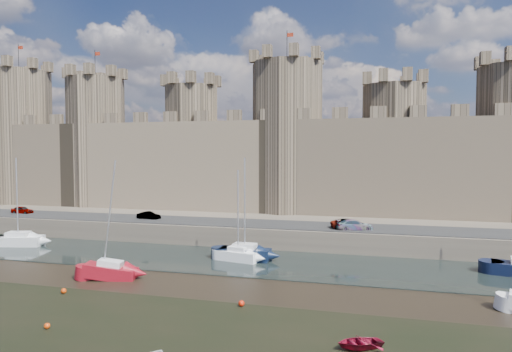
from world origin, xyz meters
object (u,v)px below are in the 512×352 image
object	(u,v)px
car_1	(149,216)
sailboat_0	(18,239)
sailboat_2	(238,254)
sailboat_4	(111,270)
car_0	(22,210)
car_3	(349,224)
sailboat_1	(245,252)
car_2	(354,225)

from	to	relation	value
car_1	sailboat_0	size ratio (longest dim) A/B	0.30
sailboat_2	sailboat_0	bearing A→B (deg)	-169.40
sailboat_2	sailboat_4	size ratio (longest dim) A/B	0.89
car_1	sailboat_4	size ratio (longest dim) A/B	0.29
car_0	car_1	size ratio (longest dim) A/B	1.02
car_3	sailboat_4	size ratio (longest dim) A/B	0.39
car_3	sailboat_1	distance (m)	13.71
sailboat_1	sailboat_0	bearing A→B (deg)	-178.32
car_0	sailboat_0	world-z (taller)	sailboat_0
car_3	sailboat_1	world-z (taller)	sailboat_1
car_3	sailboat_2	size ratio (longest dim) A/B	0.44
car_1	sailboat_4	xyz separation A→B (m)	(6.53, -19.42, -2.24)
sailboat_0	sailboat_1	world-z (taller)	sailboat_1
car_0	sailboat_4	world-z (taller)	sailboat_4
sailboat_1	sailboat_2	xyz separation A→B (m)	(-0.54, -0.71, -0.06)
sailboat_0	sailboat_2	world-z (taller)	sailboat_0
car_1	car_3	world-z (taller)	car_3
car_2	sailboat_0	xyz separation A→B (m)	(-40.63, -7.97, -2.28)
sailboat_0	car_2	bearing A→B (deg)	-2.61
car_1	sailboat_0	xyz separation A→B (m)	(-12.95, -9.42, -2.20)
sailboat_4	car_3	bearing A→B (deg)	28.52
sailboat_1	sailboat_2	size ratio (longest dim) A/B	1.13
car_1	sailboat_1	xyz separation A→B (m)	(16.44, -9.18, -2.18)
sailboat_2	sailboat_1	bearing A→B (deg)	64.08
car_1	sailboat_2	bearing A→B (deg)	-116.68
car_2	sailboat_4	bearing A→B (deg)	113.83
car_2	car_0	bearing A→B (deg)	71.38
car_2	sailboat_2	distance (m)	14.68
sailboat_2	car_1	bearing A→B (deg)	159.64
car_3	sailboat_2	xyz separation A→B (m)	(-11.05, -9.22, -2.30)
car_0	sailboat_2	bearing A→B (deg)	-104.94
car_0	car_1	distance (m)	21.13
car_2	car_3	xyz separation A→B (m)	(-0.72, 0.78, -0.03)
car_3	car_2	bearing A→B (deg)	-153.63
car_0	car_2	bearing A→B (deg)	-91.58
car_0	sailboat_2	size ratio (longest dim) A/B	0.34
sailboat_1	sailboat_2	world-z (taller)	sailboat_1
sailboat_1	car_3	bearing A→B (deg)	40.21
car_1	sailboat_0	world-z (taller)	sailboat_0
car_0	sailboat_2	world-z (taller)	sailboat_2
car_1	sailboat_1	size ratio (longest dim) A/B	0.29
car_0	car_3	xyz separation A→B (m)	(48.07, -1.01, 0.03)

